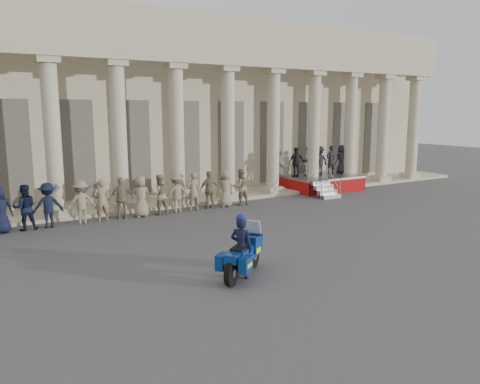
# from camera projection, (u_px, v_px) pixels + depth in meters

# --- Properties ---
(ground) EXTENTS (90.00, 90.00, 0.00)m
(ground) POSITION_uv_depth(u_px,v_px,m) (246.00, 257.00, 13.87)
(ground) COLOR #414144
(ground) RESTS_ON ground
(building) EXTENTS (40.00, 12.50, 9.00)m
(building) POSITION_uv_depth(u_px,v_px,m) (105.00, 106.00, 25.57)
(building) COLOR tan
(building) RESTS_ON ground
(officer_rank) EXTENTS (18.49, 0.63, 1.67)m
(officer_rank) POSITION_uv_depth(u_px,v_px,m) (28.00, 207.00, 16.86)
(officer_rank) COLOR black
(officer_rank) RESTS_ON ground
(reviewing_stand) EXTENTS (4.05, 3.80, 2.37)m
(reviewing_stand) POSITION_uv_depth(u_px,v_px,m) (320.00, 167.00, 25.37)
(reviewing_stand) COLOR gray
(reviewing_stand) RESTS_ON ground
(motorcycle) EXTENTS (1.80, 1.52, 1.37)m
(motorcycle) POSITION_uv_depth(u_px,v_px,m) (243.00, 254.00, 12.16)
(motorcycle) COLOR black
(motorcycle) RESTS_ON ground
(rider) EXTENTS (0.66, 0.71, 1.71)m
(rider) POSITION_uv_depth(u_px,v_px,m) (241.00, 246.00, 12.01)
(rider) COLOR black
(rider) RESTS_ON ground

